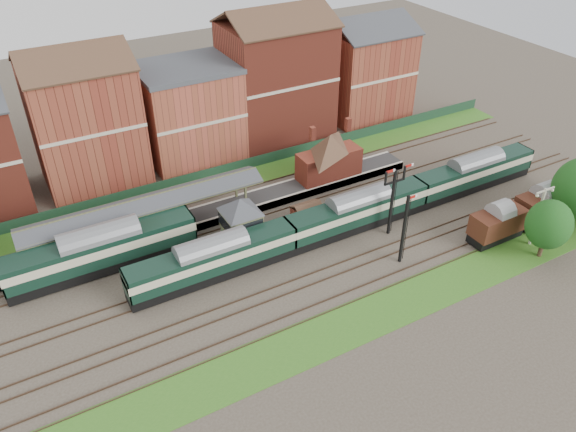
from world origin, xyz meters
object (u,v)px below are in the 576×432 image
signal_box (241,222)px  dmu_train (358,211)px  semaphore_bracket (393,198)px  goods_van_a (497,223)px  platform_railcar (102,249)px

signal_box → dmu_train: bearing=-14.5°
semaphore_bracket → goods_van_a: semaphore_bracket is taller
platform_railcar → goods_van_a: (37.96, -15.50, -0.42)m
dmu_train → goods_van_a: bearing=-37.4°
dmu_train → goods_van_a: (11.75, -9.00, -0.22)m
semaphore_bracket → goods_van_a: (9.27, -6.50, -2.53)m
dmu_train → platform_railcar: platform_railcar is taller
signal_box → dmu_train: (12.56, -3.25, -0.87)m
signal_box → dmu_train: signal_box is taller
platform_railcar → goods_van_a: platform_railcar is taller
platform_railcar → goods_van_a: 41.00m
semaphore_bracket → goods_van_a: bearing=-35.0°
goods_van_a → semaphore_bracket: bearing=145.0°
semaphore_bracket → platform_railcar: bearing=162.6°
platform_railcar → dmu_train: bearing=-13.9°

